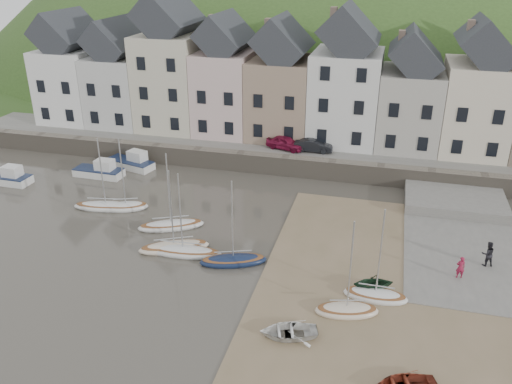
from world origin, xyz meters
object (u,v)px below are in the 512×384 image
(rowboat_white, at_px, (288,331))
(sailboat_0, at_px, (106,206))
(rowboat_green, at_px, (373,283))
(person_red, at_px, (461,267))
(car_right, at_px, (313,146))
(car_left, at_px, (285,143))
(person_dark, at_px, (488,254))

(rowboat_white, bearing_deg, sailboat_0, -140.66)
(rowboat_green, relative_size, person_red, 1.59)
(person_red, bearing_deg, car_right, -64.52)
(sailboat_0, height_order, car_left, sailboat_0)
(sailboat_0, height_order, rowboat_white, sailboat_0)
(rowboat_green, relative_size, car_right, 0.66)
(rowboat_white, bearing_deg, car_right, 169.05)
(person_dark, distance_m, car_left, 22.56)
(person_dark, bearing_deg, car_left, -57.57)
(rowboat_white, distance_m, car_left, 25.88)
(sailboat_0, bearing_deg, car_left, 48.04)
(person_dark, height_order, car_right, car_right)
(sailboat_0, bearing_deg, rowboat_white, -33.62)
(sailboat_0, relative_size, rowboat_green, 2.57)
(rowboat_white, relative_size, car_left, 0.83)
(rowboat_white, relative_size, person_dark, 1.80)
(car_left, bearing_deg, person_dark, -114.48)
(car_right, bearing_deg, person_dark, -138.89)
(person_dark, height_order, car_left, car_left)
(sailboat_0, xyz_separation_m, rowboat_green, (21.85, -6.31, 0.45))
(car_right, bearing_deg, car_left, 87.74)
(car_left, xyz_separation_m, car_right, (2.76, 0.00, -0.04))
(sailboat_0, xyz_separation_m, rowboat_white, (17.61, -11.71, 0.13))
(car_left, distance_m, car_right, 2.76)
(sailboat_0, bearing_deg, person_red, -7.18)
(rowboat_white, relative_size, rowboat_green, 1.30)
(rowboat_green, bearing_deg, car_right, -179.62)
(person_dark, bearing_deg, sailboat_0, -18.83)
(sailboat_0, bearing_deg, car_right, 42.19)
(car_left, bearing_deg, sailboat_0, 155.08)
(rowboat_white, xyz_separation_m, car_left, (-5.45, 25.23, 1.86))
(rowboat_green, height_order, car_left, car_left)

